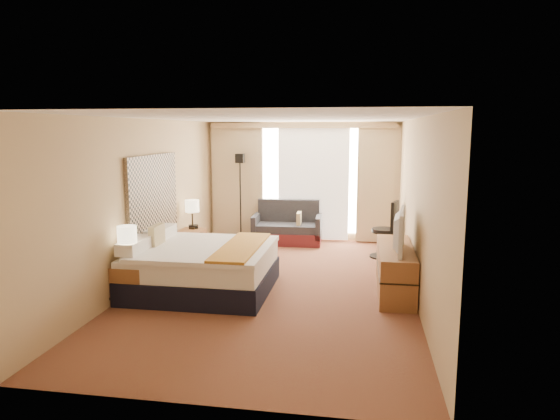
% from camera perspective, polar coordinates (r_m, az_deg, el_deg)
% --- Properties ---
extents(floor, '(4.20, 7.00, 0.02)m').
position_cam_1_polar(floor, '(7.94, -0.54, -8.66)').
color(floor, '#511817').
rests_on(floor, ground).
extents(ceiling, '(4.20, 7.00, 0.02)m').
position_cam_1_polar(ceiling, '(7.56, -0.57, 10.46)').
color(ceiling, white).
rests_on(ceiling, wall_back).
extents(wall_back, '(4.20, 0.02, 2.60)m').
position_cam_1_polar(wall_back, '(11.08, 2.58, 3.30)').
color(wall_back, tan).
rests_on(wall_back, ground).
extents(wall_front, '(4.20, 0.02, 2.60)m').
position_cam_1_polar(wall_front, '(4.30, -8.68, -6.16)').
color(wall_front, tan).
rests_on(wall_front, ground).
extents(wall_left, '(0.02, 7.00, 2.60)m').
position_cam_1_polar(wall_left, '(8.26, -15.06, 0.99)').
color(wall_left, tan).
rests_on(wall_left, ground).
extents(wall_right, '(0.02, 7.00, 2.60)m').
position_cam_1_polar(wall_right, '(7.57, 15.30, 0.26)').
color(wall_right, tan).
rests_on(wall_right, ground).
extents(headboard, '(0.06, 1.85, 1.50)m').
position_cam_1_polar(headboard, '(8.43, -14.25, 1.04)').
color(headboard, black).
rests_on(headboard, wall_left).
extents(nightstand_left, '(0.45, 0.52, 0.55)m').
position_cam_1_polar(nightstand_left, '(7.45, -16.45, -8.02)').
color(nightstand_left, brown).
rests_on(nightstand_left, floor).
extents(nightstand_right, '(0.45, 0.52, 0.55)m').
position_cam_1_polar(nightstand_right, '(9.68, -10.03, -3.83)').
color(nightstand_right, brown).
rests_on(nightstand_right, floor).
extents(media_dresser, '(0.50, 1.80, 0.70)m').
position_cam_1_polar(media_dresser, '(7.74, 13.01, -6.65)').
color(media_dresser, brown).
rests_on(media_dresser, floor).
extents(window, '(2.30, 0.02, 2.30)m').
position_cam_1_polar(window, '(11.02, 3.85, 3.37)').
color(window, white).
rests_on(window, wall_back).
extents(curtains, '(4.12, 0.19, 2.56)m').
position_cam_1_polar(curtains, '(10.95, 2.49, 3.81)').
color(curtains, '#CDB791').
rests_on(curtains, floor).
extents(bed, '(2.05, 1.88, 1.00)m').
position_cam_1_polar(bed, '(7.71, -8.91, -6.48)').
color(bed, black).
rests_on(bed, floor).
extents(loveseat, '(1.49, 0.84, 0.91)m').
position_cam_1_polar(loveseat, '(10.81, 0.87, -2.19)').
color(loveseat, '#55181B').
rests_on(loveseat, floor).
extents(floor_lamp, '(0.24, 0.24, 1.91)m').
position_cam_1_polar(floor_lamp, '(10.95, -4.57, 3.49)').
color(floor_lamp, black).
rests_on(floor_lamp, floor).
extents(desk_chair, '(0.54, 0.54, 1.10)m').
position_cam_1_polar(desk_chair, '(9.73, 12.16, -2.54)').
color(desk_chair, black).
rests_on(desk_chair, floor).
extents(lamp_left, '(0.27, 0.27, 0.56)m').
position_cam_1_polar(lamp_left, '(7.24, -17.08, -2.75)').
color(lamp_left, black).
rests_on(lamp_left, nightstand_left).
extents(lamp_right, '(0.27, 0.27, 0.56)m').
position_cam_1_polar(lamp_right, '(9.62, -10.02, 0.38)').
color(lamp_right, black).
rests_on(lamp_right, nightstand_right).
extents(tissue_box, '(0.16, 0.16, 0.12)m').
position_cam_1_polar(tissue_box, '(7.33, -16.60, -5.60)').
color(tissue_box, '#8EC1DC').
rests_on(tissue_box, nightstand_left).
extents(telephone, '(0.21, 0.19, 0.07)m').
position_cam_1_polar(telephone, '(9.74, -9.88, -1.89)').
color(telephone, black).
rests_on(telephone, nightstand_right).
extents(television, '(0.24, 1.05, 0.60)m').
position_cam_1_polar(television, '(7.34, 12.92, -2.29)').
color(television, black).
rests_on(television, media_dresser).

